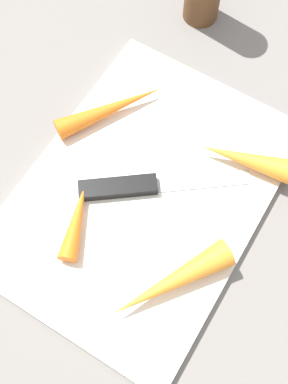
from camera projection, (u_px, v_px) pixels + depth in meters
The scene contains 7 objects.
ground_plane at pixel (144, 196), 0.57m from camera, with size 1.40×1.40×0.00m, color slate.
cutting_board at pixel (144, 194), 0.56m from camera, with size 0.36×0.26×0.01m, color silver.
knife at pixel (130, 187), 0.55m from camera, with size 0.14×0.17×0.01m.
carrot_shortest at pixel (77, 218), 0.53m from camera, with size 0.02×0.02×0.10m, color orange.
carrot_longest at pixel (111, 109), 0.59m from camera, with size 0.03×0.03×0.14m, color orange.
carrot_short at pixel (248, 160), 0.56m from camera, with size 0.03×0.03×0.11m, color orange.
carrot_long at pixel (171, 282), 0.50m from camera, with size 0.03×0.03×0.14m, color orange.
Camera 1 is at (-0.18, -0.11, 0.53)m, focal length 45.09 mm.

